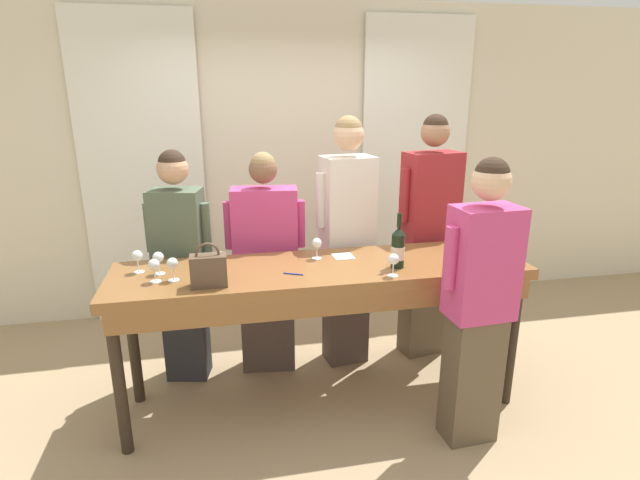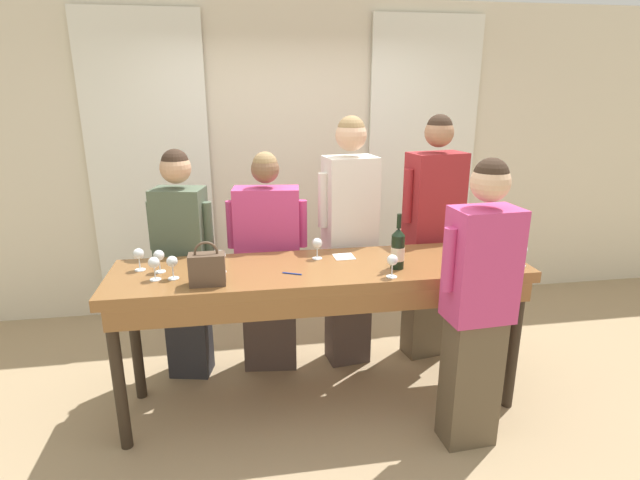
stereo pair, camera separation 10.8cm
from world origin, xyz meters
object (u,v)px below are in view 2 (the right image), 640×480
at_px(guest_cream_sweater, 349,240).
at_px(host_pouring, 478,304).
at_px(tasting_bar, 322,282).
at_px(guest_striped_shirt, 432,237).
at_px(wine_bottle, 398,249).
at_px(handbag, 207,268).
at_px(wine_glass_center_mid, 317,244).
at_px(wine_glass_front_right, 392,261).
at_px(wine_glass_back_left, 159,256).
at_px(guest_pink_top, 268,263).
at_px(wine_glass_center_left, 154,264).
at_px(wine_glass_back_right, 471,251).
at_px(wine_glass_center_right, 220,256).
at_px(wine_glass_front_mid, 522,251).
at_px(wine_glass_front_left, 172,263).
at_px(wine_glass_back_mid, 139,255).
at_px(guest_olive_jacket, 184,263).

relative_size(guest_cream_sweater, host_pouring, 1.09).
bearing_deg(tasting_bar, guest_striped_shirt, 29.79).
height_order(wine_bottle, host_pouring, host_pouring).
xyz_separation_m(handbag, wine_glass_center_mid, (0.69, 0.34, 0.00)).
relative_size(wine_glass_front_right, wine_glass_back_left, 1.00).
bearing_deg(guest_pink_top, host_pouring, -43.26).
bearing_deg(wine_glass_center_left, host_pouring, -14.10).
xyz_separation_m(wine_glass_center_left, wine_glass_back_right, (1.92, -0.09, 0.00)).
bearing_deg(wine_glass_center_right, guest_pink_top, 58.97).
bearing_deg(wine_glass_front_mid, wine_glass_center_mid, 164.44).
xyz_separation_m(guest_striped_shirt, host_pouring, (-0.14, -1.04, -0.08)).
xyz_separation_m(tasting_bar, wine_glass_back_right, (0.92, -0.15, 0.20)).
relative_size(wine_glass_center_left, guest_cream_sweater, 0.07).
xyz_separation_m(handbag, wine_glass_front_left, (-0.21, 0.12, 0.00)).
bearing_deg(handbag, wine_glass_front_mid, -0.24).
distance_m(wine_glass_front_right, wine_glass_center_left, 1.39).
bearing_deg(wine_glass_front_left, wine_bottle, -1.88).
xyz_separation_m(wine_glass_front_right, wine_glass_back_mid, (-1.49, 0.37, 0.00)).
bearing_deg(wine_glass_center_mid, wine_glass_front_mid, -15.56).
bearing_deg(wine_glass_front_right, guest_pink_top, 131.41).
distance_m(wine_glass_front_left, wine_glass_center_mid, 0.92).
distance_m(wine_glass_front_right, wine_glass_center_right, 1.03).
height_order(wine_glass_front_right, wine_glass_center_mid, same).
height_order(handbag, guest_olive_jacket, guest_olive_jacket).
relative_size(guest_pink_top, guest_striped_shirt, 0.87).
height_order(wine_glass_back_left, guest_pink_top, guest_pink_top).
bearing_deg(wine_glass_back_mid, guest_striped_shirt, 11.25).
distance_m(wine_glass_back_mid, guest_olive_jacket, 0.51).
height_order(wine_glass_back_left, guest_cream_sweater, guest_cream_sweater).
bearing_deg(wine_glass_front_right, wine_glass_front_mid, 3.62).
bearing_deg(wine_glass_center_mid, wine_glass_center_right, -166.31).
distance_m(wine_glass_center_left, wine_glass_back_mid, 0.22).
relative_size(wine_glass_front_right, guest_olive_jacket, 0.08).
bearing_deg(guest_olive_jacket, guest_pink_top, 0.00).
xyz_separation_m(wine_glass_back_mid, guest_pink_top, (0.81, 0.41, -0.25)).
height_order(wine_bottle, wine_glass_center_mid, wine_bottle).
relative_size(wine_glass_back_left, guest_striped_shirt, 0.07).
xyz_separation_m(wine_glass_center_left, guest_cream_sweater, (1.29, 0.59, -0.10)).
relative_size(wine_glass_front_right, wine_glass_center_right, 1.00).
bearing_deg(wine_glass_back_right, guest_cream_sweater, 132.43).
bearing_deg(wine_glass_center_mid, wine_bottle, -29.31).
relative_size(tasting_bar, wine_glass_front_mid, 18.64).
height_order(guest_striped_shirt, host_pouring, guest_striped_shirt).
distance_m(wine_glass_front_right, wine_glass_back_mid, 1.54).
distance_m(handbag, wine_glass_front_mid, 1.93).
distance_m(wine_glass_front_right, wine_glass_center_mid, 0.55).
distance_m(wine_glass_front_right, wine_glass_back_right, 0.55).
height_order(tasting_bar, wine_glass_front_left, wine_glass_front_left).
relative_size(guest_cream_sweater, guest_striped_shirt, 1.00).
distance_m(wine_glass_front_mid, host_pouring, 0.57).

